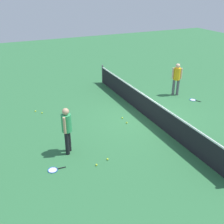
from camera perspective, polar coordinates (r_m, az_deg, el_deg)
ground_plane at (r=12.08m, az=7.23°, el=-0.99°), size 40.00×40.00×0.00m
court_net at (r=11.86m, az=7.37°, el=1.18°), size 10.09×0.09×1.07m
player_near_side at (r=9.17m, az=-9.56°, el=-3.16°), size 0.49×0.47×1.70m
player_far_side at (r=14.40m, az=13.56°, el=7.29°), size 0.46×0.50×1.70m
tennis_racket_near_player at (r=8.94m, az=-12.27°, el=-11.88°), size 0.33×0.59×0.03m
tennis_racket_far_player at (r=14.28m, az=16.85°, el=2.45°), size 0.59×0.43×0.03m
tennis_ball_near_player at (r=9.17m, az=-0.97°, el=-9.96°), size 0.07×0.07×0.07m
tennis_ball_by_net at (r=11.42m, az=3.13°, el=-2.27°), size 0.07×0.07×0.07m
tennis_ball_midcourt at (r=12.67m, az=-14.62°, el=-0.16°), size 0.07×0.07×0.07m
tennis_ball_baseline at (r=11.81m, az=2.19°, el=-1.25°), size 0.07×0.07×0.07m
tennis_ball_stray_left at (r=12.91m, az=-15.92°, el=0.17°), size 0.07×0.07×0.07m
tennis_ball_stray_right at (r=8.93m, az=-3.31°, el=-11.12°), size 0.07×0.07×0.07m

